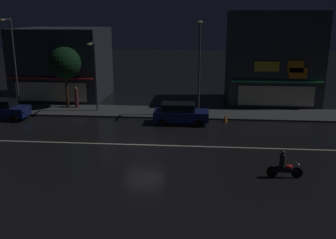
# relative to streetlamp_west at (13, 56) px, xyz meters

# --- Properties ---
(ground_plane) EXTENTS (140.00, 140.00, 0.00)m
(ground_plane) POSITION_rel_streetlamp_west_xyz_m (13.04, -9.05, -4.78)
(ground_plane) COLOR black
(lane_divider_stripe) EXTENTS (33.10, 0.16, 0.01)m
(lane_divider_stripe) POSITION_rel_streetlamp_west_xyz_m (13.04, -9.05, -4.77)
(lane_divider_stripe) COLOR beige
(lane_divider_stripe) RESTS_ON ground
(sidewalk_far) EXTENTS (34.84, 3.92, 0.14)m
(sidewalk_far) POSITION_rel_streetlamp_west_xyz_m (13.04, -0.44, -4.71)
(sidewalk_far) COLOR #424447
(sidewalk_far) RESTS_ON ground
(storefront_left_block) EXTENTS (8.45, 6.88, 8.73)m
(storefront_left_block) POSITION_rel_streetlamp_west_xyz_m (23.50, 4.88, -0.42)
(storefront_left_block) COLOR #383A3F
(storefront_left_block) RESTS_ON ground
(storefront_center_block) EXTENTS (8.60, 7.62, 7.08)m
(storefront_center_block) POSITION_rel_streetlamp_west_xyz_m (2.59, 5.25, -1.24)
(storefront_center_block) COLOR #2D333D
(storefront_center_block) RESTS_ON ground
(streetlamp_west) EXTENTS (0.44, 1.64, 7.96)m
(streetlamp_west) POSITION_rel_streetlamp_west_xyz_m (0.00, 0.00, 0.00)
(streetlamp_west) COLOR #47494C
(streetlamp_west) RESTS_ON sidewalk_far
(streetlamp_mid) EXTENTS (0.44, 1.64, 6.07)m
(streetlamp_mid) POSITION_rel_streetlamp_west_xyz_m (7.58, -0.78, -0.99)
(streetlamp_mid) COLOR #47494C
(streetlamp_mid) RESTS_ON sidewalk_far
(streetlamp_east) EXTENTS (0.44, 1.64, 7.85)m
(streetlamp_east) POSITION_rel_streetlamp_west_xyz_m (16.55, -1.36, -0.06)
(streetlamp_east) COLOR #47494C
(streetlamp_east) RESTS_ON sidewalk_far
(pedestrian_on_sidewalk) EXTENTS (0.33, 0.33, 1.88)m
(pedestrian_on_sidewalk) POSITION_rel_streetlamp_west_xyz_m (5.40, 0.42, -3.76)
(pedestrian_on_sidewalk) COLOR brown
(pedestrian_on_sidewalk) RESTS_ON sidewalk_far
(street_tree) EXTENTS (2.89, 2.89, 5.48)m
(street_tree) POSITION_rel_streetlamp_west_xyz_m (4.48, 0.58, -0.63)
(street_tree) COLOR #473323
(street_tree) RESTS_ON sidewalk_far
(parked_car_near_kerb) EXTENTS (4.30, 1.98, 1.67)m
(parked_car_near_kerb) POSITION_rel_streetlamp_west_xyz_m (15.16, -3.73, -3.91)
(parked_car_near_kerb) COLOR navy
(parked_car_near_kerb) RESTS_ON ground
(parked_car_trailing) EXTENTS (4.30, 1.98, 1.67)m
(parked_car_trailing) POSITION_rel_streetlamp_west_xyz_m (0.33, -3.66, -3.91)
(parked_car_trailing) COLOR navy
(parked_car_trailing) RESTS_ON ground
(motorcycle_following) EXTENTS (1.90, 0.60, 1.52)m
(motorcycle_following) POSITION_rel_streetlamp_west_xyz_m (21.20, -13.60, -4.14)
(motorcycle_following) COLOR black
(motorcycle_following) RESTS_ON ground
(traffic_cone) EXTENTS (0.36, 0.36, 0.55)m
(traffic_cone) POSITION_rel_streetlamp_west_xyz_m (18.76, -2.81, -4.50)
(traffic_cone) COLOR orange
(traffic_cone) RESTS_ON ground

